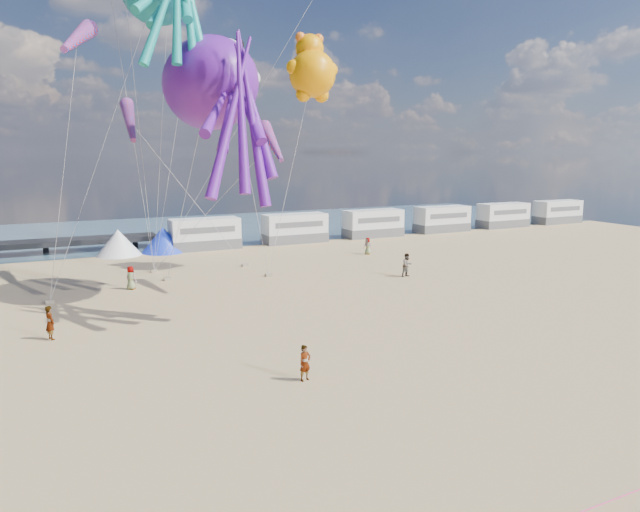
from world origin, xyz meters
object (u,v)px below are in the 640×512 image
(motorhome_3, at_px, (442,219))
(sandbag_d, at_px, (245,265))
(tent_white, at_px, (118,242))
(motorhome_1, at_px, (295,228))
(motorhome_5, at_px, (557,212))
(beachgoer_1, at_px, (407,265))
(motorhome_2, at_px, (373,223))
(kite_teddy_orange, at_px, (312,74))
(tent_blue, at_px, (163,240))
(beachgoer_6, at_px, (368,246))
(windsock_right, at_px, (272,142))
(kite_octopus_purple, at_px, (210,84))
(sandbag_a, at_px, (50,302))
(sandbag_e, at_px, (154,271))
(standing_person, at_px, (305,363))
(beachgoer_0, at_px, (131,278))
(windsock_mid, at_px, (130,121))
(windsock_left, at_px, (78,38))
(sandbag_b, at_px, (168,279))
(sandbag_c, at_px, (269,275))
(motorhome_4, at_px, (503,215))
(beachgoer_5, at_px, (50,323))
(motorhome_0, at_px, (205,234))
(kite_panda, at_px, (231,83))

(motorhome_3, relative_size, sandbag_d, 13.20)
(tent_white, bearing_deg, motorhome_1, 0.00)
(motorhome_5, xyz_separation_m, beachgoer_1, (-36.98, -19.01, -0.61))
(motorhome_2, relative_size, kite_teddy_orange, 1.10)
(tent_blue, xyz_separation_m, sandbag_d, (4.75, -9.84, -1.09))
(beachgoer_6, height_order, windsock_right, windsock_right)
(kite_octopus_purple, bearing_deg, sandbag_a, 174.88)
(sandbag_e, relative_size, kite_octopus_purple, 0.04)
(motorhome_2, relative_size, sandbag_a, 13.20)
(tent_white, relative_size, windsock_right, 0.83)
(standing_person, xyz_separation_m, sandbag_a, (-9.29, 18.06, -0.65))
(beachgoer_0, xyz_separation_m, windsock_mid, (0.77, 1.68, 10.58))
(motorhome_3, relative_size, windsock_left, 0.99)
(sandbag_b, bearing_deg, motorhome_2, 26.25)
(tent_white, bearing_deg, beachgoer_1, -45.76)
(motorhome_1, relative_size, sandbag_b, 13.20)
(motorhome_1, xyz_separation_m, sandbag_a, (-23.47, -15.78, -1.39))
(sandbag_c, xyz_separation_m, sandbag_e, (-7.56, 5.30, 0.00))
(motorhome_4, xyz_separation_m, standing_person, (-42.68, -33.84, -0.74))
(beachgoer_6, height_order, windsock_left, windsock_left)
(tent_white, height_order, standing_person, tent_white)
(beachgoer_0, height_order, beachgoer_5, beachgoer_5)
(motorhome_2, xyz_separation_m, windsock_mid, (-27.09, -12.43, 9.89))
(motorhome_5, height_order, sandbag_d, motorhome_5)
(beachgoer_0, bearing_deg, motorhome_0, -71.53)
(motorhome_3, bearing_deg, sandbag_e, -165.50)
(sandbag_e, distance_m, windsock_right, 15.16)
(sandbag_a, bearing_deg, kite_panda, -9.00)
(sandbag_c, bearing_deg, windsock_right, -105.65)
(sandbag_b, height_order, sandbag_c, same)
(beachgoer_5, distance_m, sandbag_d, 20.11)
(kite_panda, bearing_deg, windsock_left, -156.92)
(motorhome_4, relative_size, tent_white, 1.65)
(tent_white, xyz_separation_m, windsock_right, (7.90, -18.69, 8.72))
(beachgoer_5, distance_m, kite_panda, 18.24)
(motorhome_0, xyz_separation_m, windsock_left, (-11.38, -17.59, 14.14))
(beachgoer_0, relative_size, sandbag_c, 3.23)
(sandbag_e, bearing_deg, kite_panda, -64.89)
(kite_octopus_purple, xyz_separation_m, windsock_mid, (-3.95, 6.30, -2.01))
(beachgoer_6, relative_size, sandbag_d, 3.11)
(motorhome_3, xyz_separation_m, tent_blue, (-32.50, 0.00, -0.30))
(beachgoer_1, xyz_separation_m, beachgoer_5, (-24.54, -4.46, -0.02))
(motorhome_4, xyz_separation_m, beachgoer_6, (-25.26, -9.40, -0.72))
(motorhome_0, bearing_deg, standing_person, -97.87)
(beachgoer_0, bearing_deg, beachgoer_6, -117.10)
(standing_person, distance_m, beachgoer_6, 30.01)
(motorhome_3, xyz_separation_m, sandbag_d, (-27.75, -9.84, -1.39))
(motorhome_4, height_order, sandbag_b, motorhome_4)
(motorhome_2, distance_m, beachgoer_5, 40.52)
(sandbag_b, bearing_deg, windsock_mid, -178.19)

